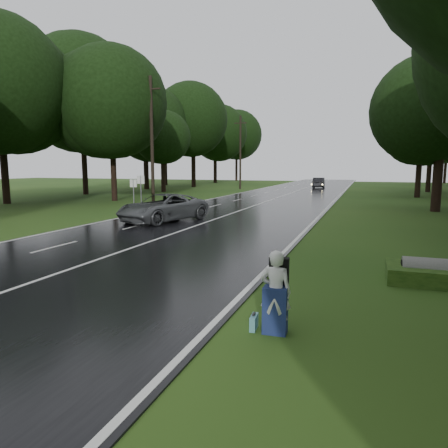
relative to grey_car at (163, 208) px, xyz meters
The scene contains 18 objects.
ground 10.58m from the grey_car, 76.01° to the right, with size 160.00×160.00×0.00m, color #2A4815.
road 10.13m from the grey_car, 75.37° to the left, with size 12.00×140.00×0.04m, color black.
lane_center 10.12m from the grey_car, 75.37° to the left, with size 0.12×140.00×0.01m, color silver.
grey_car is the anchor object (origin of this frame).
far_car 40.60m from the grey_car, 83.85° to the left, with size 1.61×4.62×1.52m, color black.
hitchhiker 16.54m from the grey_car, 54.47° to the right, with size 0.62×0.56×1.65m.
suitcase 16.28m from the grey_car, 55.65° to the right, with size 0.12×0.40×0.28m, color teal.
culvert 15.54m from the grey_car, 33.70° to the right, with size 0.69×0.69×1.39m, color slate.
utility_pole_mid 11.15m from the grey_car, 122.35° to the left, with size 1.80×0.28×10.54m, color black, non-canonical shape.
utility_pole_far 34.79m from the grey_car, 99.85° to the left, with size 1.80×0.28×10.21m, color black, non-canonical shape.
road_sign_a 6.38m from the grey_car, 137.30° to the left, with size 0.55×0.10×2.29m, color white, non-canonical shape.
road_sign_b 7.10m from the grey_car, 131.24° to the left, with size 0.61×0.10×2.54m, color white, non-canonical shape.
tree_left_d 16.09m from the grey_car, 134.46° to the left, with size 9.82×9.82×15.35m, color black, non-canonical shape.
tree_left_e 28.52m from the grey_car, 117.95° to the left, with size 8.21×8.21×12.82m, color black, non-canonical shape.
tree_left_f 40.46m from the grey_car, 111.31° to the left, with size 11.56×11.56×18.06m, color black, non-canonical shape.
tree_right_d 19.54m from the grey_car, 35.71° to the left, with size 8.26×8.26×12.91m, color black, non-canonical shape.
tree_right_e 30.15m from the grey_car, 57.72° to the left, with size 7.85×7.85×12.26m, color black, non-canonical shape.
tree_right_f 40.21m from the grey_car, 62.82° to the left, with size 10.17×10.17×15.88m, color black, non-canonical shape.
Camera 1 is at (8.64, -10.63, 3.22)m, focal length 32.37 mm.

